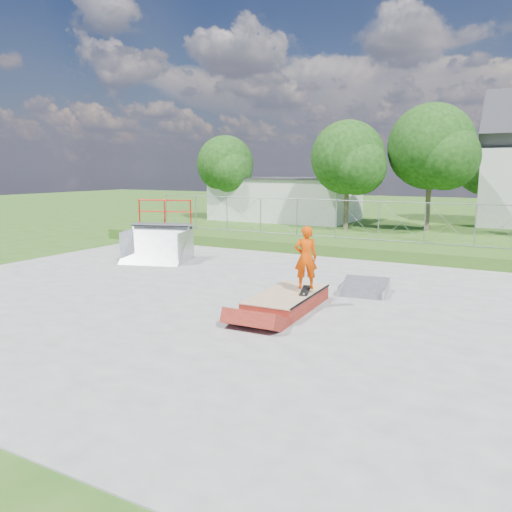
{
  "coord_description": "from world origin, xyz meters",
  "views": [
    {
      "loc": [
        7.79,
        -11.75,
        3.68
      ],
      "look_at": [
        0.71,
        1.32,
        1.1
      ],
      "focal_mm": 35.0,
      "sensor_mm": 36.0,
      "label": 1
    }
  ],
  "objects_px": {
    "skater": "(306,260)",
    "quarter_pipe": "(156,232)",
    "grind_box": "(287,301)",
    "flat_bank_ramp": "(364,288)"
  },
  "relations": [
    {
      "from": "grind_box",
      "to": "skater",
      "type": "height_order",
      "value": "skater"
    },
    {
      "from": "skater",
      "to": "quarter_pipe",
      "type": "bearing_deg",
      "value": -52.56
    },
    {
      "from": "skater",
      "to": "grind_box",
      "type": "bearing_deg",
      "value": 8.85
    },
    {
      "from": "grind_box",
      "to": "quarter_pipe",
      "type": "distance_m",
      "value": 8.45
    },
    {
      "from": "grind_box",
      "to": "flat_bank_ramp",
      "type": "bearing_deg",
      "value": 59.04
    },
    {
      "from": "quarter_pipe",
      "to": "skater",
      "type": "xyz_separation_m",
      "value": [
        7.91,
        -3.43,
        0.09
      ]
    },
    {
      "from": "flat_bank_ramp",
      "to": "skater",
      "type": "xyz_separation_m",
      "value": [
        -0.98,
        -2.17,
        1.11
      ]
    },
    {
      "from": "grind_box",
      "to": "quarter_pipe",
      "type": "xyz_separation_m",
      "value": [
        -7.51,
        3.74,
        1.01
      ]
    },
    {
      "from": "grind_box",
      "to": "flat_bank_ramp",
      "type": "xyz_separation_m",
      "value": [
        1.38,
        2.48,
        -0.01
      ]
    },
    {
      "from": "quarter_pipe",
      "to": "skater",
      "type": "relative_size",
      "value": 1.46
    }
  ]
}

